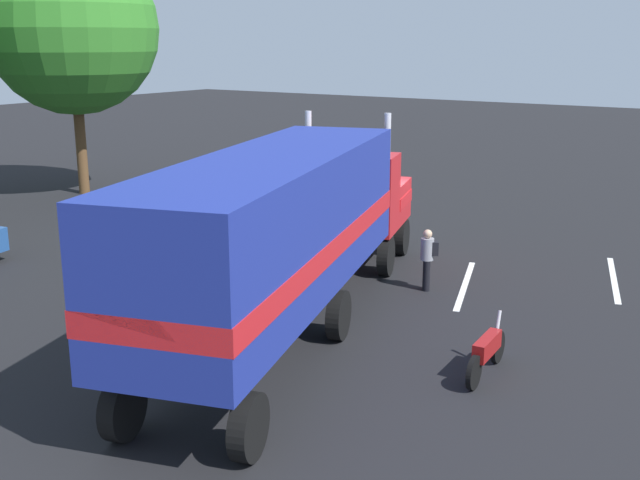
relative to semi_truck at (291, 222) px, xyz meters
name	(u,v)px	position (x,y,z in m)	size (l,w,h in m)	color
ground_plane	(370,257)	(6.31, 1.65, -2.52)	(120.00, 120.00, 0.00)	black
lane_stripe_near	(465,285)	(5.36, -1.85, -2.52)	(4.40, 0.16, 0.01)	silver
lane_stripe_mid	(614,279)	(8.08, -5.05, -2.52)	(4.40, 0.16, 0.01)	silver
semi_truck	(291,222)	(0.00, 0.00, 0.00)	(14.26, 6.58, 4.50)	red
person_bystander	(428,257)	(4.39, -1.19, -1.63)	(0.42, 0.48, 1.63)	black
motorcycle	(487,352)	(0.22, -4.51, -2.04)	(2.11, 0.31, 1.12)	black
tree_left	(72,29)	(8.29, 16.89, 4.28)	(6.97, 6.97, 10.30)	brown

